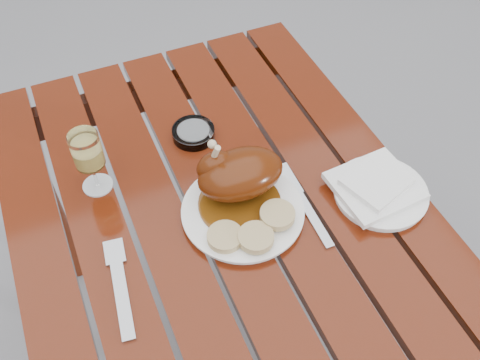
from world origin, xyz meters
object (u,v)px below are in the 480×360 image
table (234,320)px  dinner_plate (243,212)px  ashtray (193,133)px  wine_glass (90,162)px  side_plate (380,193)px

table → dinner_plate: size_ratio=4.95×
table → ashtray: (0.02, 0.28, 0.39)m
table → dinner_plate: 0.39m
table → ashtray: bearing=85.2°
wine_glass → ashtray: (0.23, 0.05, -0.06)m
side_plate → ashtray: bearing=133.4°
wine_glass → ashtray: size_ratio=1.55×
table → ashtray: ashtray is taller
table → side_plate: side_plate is taller
side_plate → dinner_plate: bearing=166.4°
dinner_plate → wine_glass: size_ratio=1.66×
dinner_plate → ashtray: ashtray is taller
dinner_plate → ashtray: size_ratio=2.56×
dinner_plate → side_plate: same height
table → wine_glass: 0.54m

